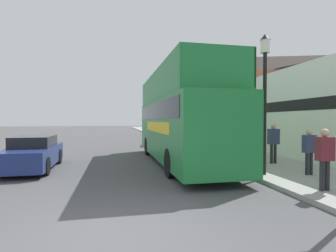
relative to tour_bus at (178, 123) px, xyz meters
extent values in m
plane|color=#4C4C4F|center=(-3.16, 13.30, -1.93)|extent=(144.00, 144.00, 0.00)
cube|color=#999993|center=(3.67, 10.30, -1.86)|extent=(4.00, 108.00, 0.14)
cube|color=#935642|center=(8.66, 13.03, 0.83)|extent=(6.00, 19.34, 5.53)
pyramid|color=#473D38|center=(8.66, 13.03, 5.12)|extent=(6.00, 19.34, 3.05)
cube|color=#1E7A38|center=(0.00, -0.14, -0.30)|extent=(2.50, 10.60, 2.69)
cube|color=yellow|center=(0.00, -0.67, -0.16)|extent=(2.49, 5.83, 0.45)
cube|color=black|center=(0.00, -0.14, 0.55)|extent=(2.53, 9.75, 0.70)
cube|color=#1E7A38|center=(0.00, -0.14, 1.10)|extent=(2.50, 9.75, 0.10)
cube|color=#1E7A38|center=(-1.19, -0.15, 1.78)|extent=(0.12, 9.74, 1.26)
cube|color=#1E7A38|center=(1.19, -0.13, 1.78)|extent=(0.12, 9.74, 1.26)
cube|color=#1E7A38|center=(0.03, -4.98, 1.78)|extent=(2.44, 0.08, 1.26)
cube|color=#1E7A38|center=(-0.02, 3.99, 1.78)|extent=(2.45, 1.50, 1.26)
cylinder|color=black|center=(-1.12, 3.13, -1.40)|extent=(0.29, 1.06, 1.06)
cylinder|color=black|center=(1.08, 3.15, -1.40)|extent=(0.29, 1.06, 1.06)
cylinder|color=black|center=(-1.08, -3.22, -1.40)|extent=(0.29, 1.06, 1.06)
cylinder|color=black|center=(1.12, -3.20, -1.40)|extent=(0.29, 1.06, 1.06)
cube|color=silver|center=(0.58, 8.86, -1.41)|extent=(1.90, 4.03, 0.67)
cube|color=black|center=(0.58, 8.74, -0.83)|extent=(1.58, 1.97, 0.49)
cylinder|color=black|center=(-0.11, 10.12, -1.60)|extent=(0.24, 0.68, 0.67)
cylinder|color=black|center=(1.42, 10.03, -1.60)|extent=(0.24, 0.68, 0.67)
cylinder|color=black|center=(-0.26, 7.68, -1.60)|extent=(0.24, 0.68, 0.67)
cylinder|color=black|center=(1.28, 7.59, -1.60)|extent=(0.24, 0.68, 0.67)
cube|color=navy|center=(-6.39, -0.59, -1.36)|extent=(1.82, 4.53, 0.76)
cube|color=black|center=(-6.39, -0.45, -0.76)|extent=(1.54, 2.20, 0.45)
cylinder|color=black|center=(-5.58, -1.94, -1.59)|extent=(0.22, 0.70, 0.69)
cylinder|color=black|center=(-7.10, -2.00, -1.59)|extent=(0.22, 0.70, 0.69)
cylinder|color=black|center=(-5.68, 0.83, -1.59)|extent=(0.22, 0.70, 0.69)
cylinder|color=black|center=(-7.20, 0.77, -1.59)|extent=(0.22, 0.70, 0.69)
cylinder|color=#232328|center=(2.50, -6.28, -1.38)|extent=(0.12, 0.12, 0.82)
cylinder|color=#232328|center=(2.67, -6.28, -1.38)|extent=(0.12, 0.12, 0.82)
cube|color=maroon|center=(2.59, -6.28, -0.65)|extent=(0.45, 0.24, 0.65)
sphere|color=tan|center=(2.59, -6.28, -0.21)|extent=(0.23, 0.23, 0.23)
cylinder|color=#232328|center=(3.59, -4.39, -1.40)|extent=(0.12, 0.12, 0.79)
cylinder|color=#232328|center=(3.75, -4.39, -1.40)|extent=(0.12, 0.12, 0.79)
cube|color=#2D3856|center=(3.67, -4.39, -0.69)|extent=(0.43, 0.23, 0.62)
sphere|color=tan|center=(3.67, -4.39, -0.28)|extent=(0.22, 0.22, 0.22)
cylinder|color=#232328|center=(3.80, -1.94, -1.36)|extent=(0.13, 0.13, 0.86)
cylinder|color=#232328|center=(3.98, -1.94, -1.36)|extent=(0.13, 0.13, 0.86)
cube|color=#2D3856|center=(3.89, -1.94, -0.59)|extent=(0.47, 0.26, 0.68)
sphere|color=tan|center=(3.89, -1.94, -0.13)|extent=(0.24, 0.24, 0.24)
cylinder|color=black|center=(2.15, -4.03, 0.36)|extent=(0.13, 0.13, 4.30)
cylinder|color=silver|center=(2.15, -4.03, 2.74)|extent=(0.32, 0.32, 0.45)
cone|color=black|center=(2.15, -4.03, 3.07)|extent=(0.35, 0.35, 0.22)
cylinder|color=black|center=(2.25, 4.51, 0.27)|extent=(0.13, 0.13, 4.13)
cylinder|color=silver|center=(2.25, 4.51, 2.56)|extent=(0.32, 0.32, 0.45)
cone|color=black|center=(2.25, 4.51, 2.90)|extent=(0.35, 0.35, 0.22)
camera|label=1|loc=(-3.05, -12.42, 0.14)|focal=28.00mm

